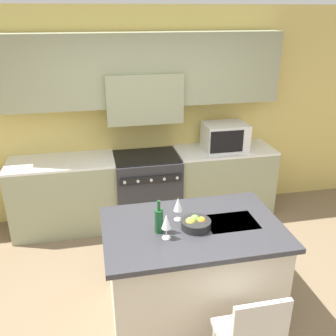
# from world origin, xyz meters

# --- Properties ---
(ground_plane) EXTENTS (10.00, 10.00, 0.00)m
(ground_plane) POSITION_xyz_m (0.00, 0.00, 0.00)
(ground_plane) COLOR #7A664C
(back_cabinetry) EXTENTS (10.00, 0.46, 2.70)m
(back_cabinetry) POSITION_xyz_m (0.00, 2.10, 1.59)
(back_cabinetry) COLOR #DBC166
(back_cabinetry) RESTS_ON ground_plane
(back_counter) EXTENTS (3.41, 0.62, 0.94)m
(back_counter) POSITION_xyz_m (0.00, 1.85, 0.47)
(back_counter) COLOR gray
(back_counter) RESTS_ON ground_plane
(range_stove) EXTENTS (0.82, 0.70, 0.92)m
(range_stove) POSITION_xyz_m (-0.00, 1.83, 0.46)
(range_stove) COLOR #2D2D33
(range_stove) RESTS_ON ground_plane
(microwave) EXTENTS (0.55, 0.43, 0.35)m
(microwave) POSITION_xyz_m (1.04, 1.85, 1.11)
(microwave) COLOR silver
(microwave) RESTS_ON back_counter
(kitchen_island) EXTENTS (1.54, 1.01, 0.92)m
(kitchen_island) POSITION_xyz_m (0.14, 0.10, 0.46)
(kitchen_island) COLOR beige
(kitchen_island) RESTS_ON ground_plane
(wine_bottle) EXTENTS (0.07, 0.07, 0.29)m
(wine_bottle) POSITION_xyz_m (-0.17, 0.07, 1.03)
(wine_bottle) COLOR #194723
(wine_bottle) RESTS_ON kitchen_island
(wine_glass_near) EXTENTS (0.08, 0.08, 0.22)m
(wine_glass_near) POSITION_xyz_m (-0.13, -0.03, 1.07)
(wine_glass_near) COLOR white
(wine_glass_near) RESTS_ON kitchen_island
(wine_glass_far) EXTENTS (0.08, 0.08, 0.22)m
(wine_glass_far) POSITION_xyz_m (0.03, 0.23, 1.07)
(wine_glass_far) COLOR white
(wine_glass_far) RESTS_ON kitchen_island
(fruit_bowl) EXTENTS (0.25, 0.25, 0.11)m
(fruit_bowl) POSITION_xyz_m (0.15, 0.07, 0.96)
(fruit_bowl) COLOR black
(fruit_bowl) RESTS_ON kitchen_island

